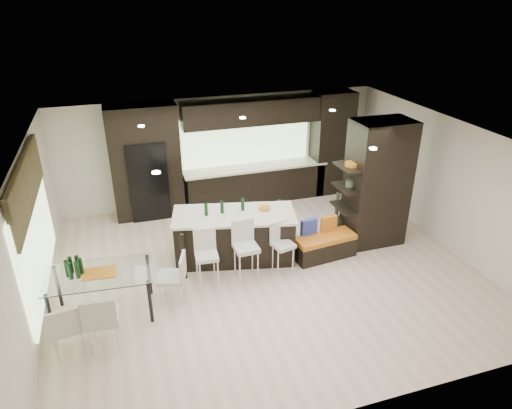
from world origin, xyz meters
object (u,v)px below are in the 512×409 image
object	(u,v)px
stool_left	(207,265)
chair_far	(66,330)
stool_mid	(246,258)
chair_near	(103,321)
kitchen_island	(234,236)
dining_table	(103,294)
bench	(325,246)
stool_right	(283,254)
chair_end	(172,281)
floor_vase	(336,215)

from	to	relation	value
stool_left	chair_far	world-z (taller)	stool_left
stool_mid	chair_near	size ratio (longest dim) A/B	1.05
kitchen_island	chair_near	bearing A→B (deg)	-131.36
dining_table	bench	bearing A→B (deg)	11.27
stool_left	dining_table	bearing A→B (deg)	-167.99
bench	dining_table	size ratio (longest dim) A/B	0.75
stool_right	chair_end	distance (m)	2.18
stool_left	stool_mid	xyz separation A→B (m)	(0.74, -0.01, 0.03)
stool_right	chair_end	world-z (taller)	chair_end
stool_right	bench	size ratio (longest dim) A/B	0.67
bench	dining_table	bearing A→B (deg)	-179.46
kitchen_island	floor_vase	bearing A→B (deg)	16.82
stool_left	stool_right	xyz separation A→B (m)	(1.49, 0.02, -0.03)
stool_right	chair_near	size ratio (longest dim) A/B	0.92
stool_left	stool_right	size ratio (longest dim) A/B	1.08
chair_near	chair_end	distance (m)	1.41
floor_vase	chair_end	distance (m)	3.98
stool_left	floor_vase	world-z (taller)	floor_vase
floor_vase	dining_table	xyz separation A→B (m)	(-4.95, -1.23, -0.12)
stool_mid	dining_table	size ratio (longest dim) A/B	0.57
floor_vase	chair_far	bearing A→B (deg)	-159.80
kitchen_island	bench	xyz separation A→B (m)	(1.77, -0.54, -0.26)
bench	chair_far	xyz separation A→B (m)	(-4.88, -1.31, 0.18)
kitchen_island	chair_near	distance (m)	3.19
bench	chair_near	world-z (taller)	chair_near
stool_mid	stool_right	xyz separation A→B (m)	(0.74, 0.03, -0.06)
chair_far	stool_left	bearing A→B (deg)	15.96
stool_left	stool_mid	world-z (taller)	stool_mid
kitchen_island	stool_left	xyz separation A→B (m)	(-0.74, -0.82, -0.05)
dining_table	kitchen_island	bearing A→B (deg)	26.75
bench	stool_mid	bearing A→B (deg)	-176.72
stool_right	chair_far	xyz separation A→B (m)	(-3.86, -1.04, 0.00)
stool_mid	chair_near	bearing A→B (deg)	-160.36
stool_mid	bench	size ratio (longest dim) A/B	0.76
stool_mid	chair_end	size ratio (longest dim) A/B	1.14
dining_table	chair_near	bearing A→B (deg)	-85.53
chair_end	stool_right	bearing A→B (deg)	-66.31
stool_left	chair_end	size ratio (longest dim) A/B	1.08
kitchen_island	floor_vase	xyz separation A→B (m)	(2.36, 0.17, 0.03)
chair_far	chair_end	world-z (taller)	chair_far
stool_left	stool_mid	distance (m)	0.75
stool_mid	bench	bearing A→B (deg)	7.44
dining_table	chair_far	xyz separation A→B (m)	(-0.53, -0.79, 0.02)
chair_far	chair_end	size ratio (longest dim) A/B	1.01
chair_end	bench	bearing A→B (deg)	-63.62
stool_left	bench	xyz separation A→B (m)	(2.51, 0.29, -0.21)
chair_near	kitchen_island	bearing A→B (deg)	40.98
chair_far	stool_right	bearing A→B (deg)	7.66
floor_vase	chair_near	size ratio (longest dim) A/B	1.14
dining_table	floor_vase	bearing A→B (deg)	18.38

